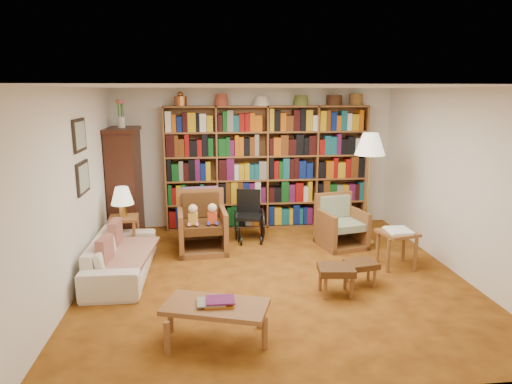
{
  "coord_description": "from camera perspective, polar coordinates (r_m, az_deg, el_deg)",
  "views": [
    {
      "loc": [
        -0.86,
        -5.73,
        2.45
      ],
      "look_at": [
        -0.18,
        0.6,
        1.04
      ],
      "focal_mm": 32.0,
      "sensor_mm": 36.0,
      "label": 1
    }
  ],
  "objects": [
    {
      "name": "cushion_left",
      "position": [
        6.77,
        -17.13,
        -5.24
      ],
      "size": [
        0.13,
        0.38,
        0.38
      ],
      "primitive_type": "cube",
      "rotation": [
        0.0,
        0.0,
        -0.04
      ],
      "color": "maroon",
      "rests_on": "sofa"
    },
    {
      "name": "wall_back",
      "position": [
        8.36,
        -0.14,
        4.26
      ],
      "size": [
        5.0,
        0.0,
        5.0
      ],
      "primitive_type": "plane",
      "rotation": [
        1.57,
        0.0,
        0.0
      ],
      "color": "white",
      "rests_on": "floor"
    },
    {
      "name": "wall_left",
      "position": [
        6.08,
        -21.63,
        0.23
      ],
      "size": [
        0.0,
        5.0,
        5.0
      ],
      "primitive_type": "plane",
      "rotation": [
        1.57,
        0.0,
        1.57
      ],
      "color": "white",
      "rests_on": "floor"
    },
    {
      "name": "side_table_papers",
      "position": [
        6.74,
        17.23,
        -5.45
      ],
      "size": [
        0.56,
        0.56,
        0.55
      ],
      "color": "brown",
      "rests_on": "floor"
    },
    {
      "name": "floor_lamp",
      "position": [
        7.43,
        14.06,
        5.27
      ],
      "size": [
        0.48,
        0.48,
        1.81
      ],
      "color": "#B7943A",
      "rests_on": "floor"
    },
    {
      "name": "table_lamp",
      "position": [
        7.12,
        -16.39,
        -0.57
      ],
      "size": [
        0.34,
        0.34,
        0.46
      ],
      "color": "#B7943A",
      "rests_on": "side_table_lamp"
    },
    {
      "name": "wall_right",
      "position": [
        6.75,
        23.89,
        1.19
      ],
      "size": [
        0.0,
        5.0,
        5.0
      ],
      "primitive_type": "plane",
      "rotation": [
        1.57,
        0.0,
        -1.57
      ],
      "color": "white",
      "rests_on": "floor"
    },
    {
      "name": "sofa",
      "position": [
        6.48,
        -16.47,
        -7.71
      ],
      "size": [
        1.83,
        0.72,
        0.53
      ],
      "primitive_type": "imported",
      "rotation": [
        0.0,
        0.0,
        1.57
      ],
      "color": "beige",
      "rests_on": "floor"
    },
    {
      "name": "wheelchair",
      "position": [
        7.68,
        -0.86,
        -3.14
      ],
      "size": [
        0.49,
        0.67,
        0.83
      ],
      "color": "black",
      "rests_on": "floor"
    },
    {
      "name": "footstool_b",
      "position": [
        6.07,
        13.04,
        -8.98
      ],
      "size": [
        0.43,
        0.38,
        0.32
      ],
      "color": "#4F2E15",
      "rests_on": "floor"
    },
    {
      "name": "armchair_sage",
      "position": [
        7.52,
        10.47,
        -4.18
      ],
      "size": [
        0.81,
        0.83,
        0.83
      ],
      "color": "brown",
      "rests_on": "floor"
    },
    {
      "name": "sofa_throw",
      "position": [
        6.46,
        -16.04,
        -7.43
      ],
      "size": [
        0.81,
        1.35,
        0.04
      ],
      "primitive_type": "cube",
      "rotation": [
        0.0,
        0.0,
        -0.09
      ],
      "color": "beige",
      "rests_on": "sofa"
    },
    {
      "name": "framed_pictures",
      "position": [
        6.29,
        -21.01,
        4.15
      ],
      "size": [
        0.03,
        0.52,
        0.97
      ],
      "color": "black",
      "rests_on": "wall_left"
    },
    {
      "name": "wall_front",
      "position": [
        3.55,
        8.35,
        -7.4
      ],
      "size": [
        5.0,
        0.0,
        5.0
      ],
      "primitive_type": "plane",
      "rotation": [
        -1.57,
        0.0,
        0.0
      ],
      "color": "white",
      "rests_on": "floor"
    },
    {
      "name": "curio_cabinet",
      "position": [
        7.99,
        -16.05,
        1.24
      ],
      "size": [
        0.5,
        0.95,
        2.4
      ],
      "color": "#3D1910",
      "rests_on": "floor"
    },
    {
      "name": "cushion_right",
      "position": [
        6.12,
        -18.35,
        -7.21
      ],
      "size": [
        0.16,
        0.37,
        0.36
      ],
      "primitive_type": "cube",
      "rotation": [
        0.0,
        0.0,
        -0.13
      ],
      "color": "maroon",
      "rests_on": "sofa"
    },
    {
      "name": "floor",
      "position": [
        6.29,
        2.28,
        -10.43
      ],
      "size": [
        5.0,
        5.0,
        0.0
      ],
      "primitive_type": "plane",
      "color": "#975717",
      "rests_on": "ground"
    },
    {
      "name": "bookshelf",
      "position": [
        8.22,
        1.38,
        3.56
      ],
      "size": [
        3.6,
        0.3,
        2.42
      ],
      "color": "brown",
      "rests_on": "floor"
    },
    {
      "name": "armchair_leather",
      "position": [
        7.23,
        -6.71,
        -4.16
      ],
      "size": [
        0.8,
        0.85,
        0.95
      ],
      "color": "brown",
      "rests_on": "floor"
    },
    {
      "name": "side_table_lamp",
      "position": [
        7.24,
        -16.16,
        -4.12
      ],
      "size": [
        0.46,
        0.46,
        0.59
      ],
      "color": "brown",
      "rests_on": "floor"
    },
    {
      "name": "coffee_table",
      "position": [
        4.68,
        -5.07,
        -14.34
      ],
      "size": [
        1.13,
        0.8,
        0.44
      ],
      "color": "brown",
      "rests_on": "floor"
    },
    {
      "name": "ceiling",
      "position": [
        5.79,
        2.49,
        13.0
      ],
      "size": [
        5.0,
        5.0,
        0.0
      ],
      "primitive_type": "plane",
      "rotation": [
        3.14,
        0.0,
        0.0
      ],
      "color": "white",
      "rests_on": "wall_back"
    },
    {
      "name": "footstool_a",
      "position": [
        5.72,
        9.98,
        -9.77
      ],
      "size": [
        0.47,
        0.41,
        0.37
      ],
      "color": "#4F2E15",
      "rests_on": "floor"
    }
  ]
}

